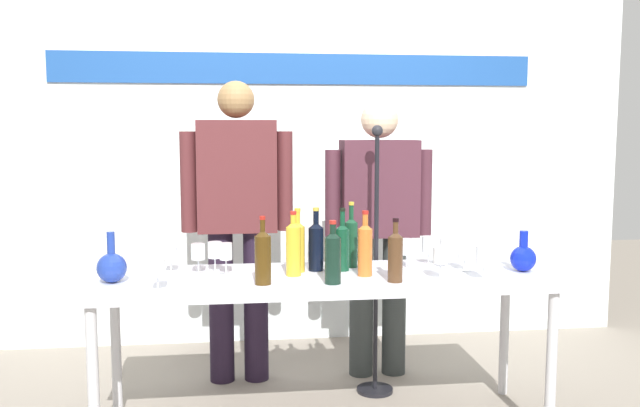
{
  "coord_description": "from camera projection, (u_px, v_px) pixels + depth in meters",
  "views": [
    {
      "loc": [
        -0.41,
        -3.18,
        1.46
      ],
      "look_at": [
        0.0,
        0.15,
        1.08
      ],
      "focal_mm": 38.25,
      "sensor_mm": 36.0,
      "label": 1
    }
  ],
  "objects": [
    {
      "name": "wine_glass_left_0",
      "position": [
        171.0,
        254.0,
        3.33
      ],
      "size": [
        0.06,
        0.06,
        0.13
      ],
      "color": "white",
      "rests_on": "display_table"
    },
    {
      "name": "wine_glass_left_1",
      "position": [
        226.0,
        252.0,
        3.29
      ],
      "size": [
        0.06,
        0.06,
        0.15
      ],
      "color": "white",
      "rests_on": "display_table"
    },
    {
      "name": "wine_glass_left_4",
      "position": [
        158.0,
        268.0,
        2.96
      ],
      "size": [
        0.06,
        0.06,
        0.14
      ],
      "color": "white",
      "rests_on": "display_table"
    },
    {
      "name": "wine_bottle_3",
      "position": [
        263.0,
        256.0,
        3.07
      ],
      "size": [
        0.07,
        0.07,
        0.31
      ],
      "color": "#432C0D",
      "rests_on": "display_table"
    },
    {
      "name": "decanter_blue_right",
      "position": [
        523.0,
        257.0,
        3.35
      ],
      "size": [
        0.13,
        0.13,
        0.2
      ],
      "color": "#0F22BB",
      "rests_on": "display_table"
    },
    {
      "name": "wine_bottle_1",
      "position": [
        342.0,
        245.0,
        3.36
      ],
      "size": [
        0.07,
        0.07,
        0.31
      ],
      "color": "#0F3E27",
      "rests_on": "display_table"
    },
    {
      "name": "wine_glass_left_2",
      "position": [
        198.0,
        252.0,
        3.3
      ],
      "size": [
        0.07,
        0.07,
        0.15
      ],
      "color": "white",
      "rests_on": "display_table"
    },
    {
      "name": "wine_glass_right_4",
      "position": [
        429.0,
        245.0,
        3.54
      ],
      "size": [
        0.07,
        0.07,
        0.14
      ],
      "color": "white",
      "rests_on": "display_table"
    },
    {
      "name": "wine_bottle_5",
      "position": [
        395.0,
        255.0,
        3.12
      ],
      "size": [
        0.07,
        0.07,
        0.29
      ],
      "color": "#4B2F1B",
      "rests_on": "display_table"
    },
    {
      "name": "presenter_right",
      "position": [
        379.0,
        219.0,
        3.95
      ],
      "size": [
        0.63,
        0.22,
        1.61
      ],
      "color": "#313736",
      "rests_on": "ground"
    },
    {
      "name": "wine_glass_right_0",
      "position": [
        440.0,
        256.0,
        3.18
      ],
      "size": [
        0.07,
        0.07,
        0.15
      ],
      "color": "white",
      "rests_on": "display_table"
    },
    {
      "name": "wine_glass_right_3",
      "position": [
        465.0,
        251.0,
        3.37
      ],
      "size": [
        0.06,
        0.06,
        0.15
      ],
      "color": "white",
      "rests_on": "display_table"
    },
    {
      "name": "wine_bottle_6",
      "position": [
        351.0,
        240.0,
        3.44
      ],
      "size": [
        0.07,
        0.07,
        0.33
      ],
      "color": "#143F27",
      "rests_on": "display_table"
    },
    {
      "name": "wine_glass_right_1",
      "position": [
        446.0,
        248.0,
        3.42
      ],
      "size": [
        0.07,
        0.07,
        0.15
      ],
      "color": "white",
      "rests_on": "display_table"
    },
    {
      "name": "display_table",
      "position": [
        324.0,
        288.0,
        3.27
      ],
      "size": [
        2.18,
        0.66,
        0.75
      ],
      "color": "silver",
      "rests_on": "ground"
    },
    {
      "name": "microphone_stand",
      "position": [
        376.0,
        306.0,
        3.72
      ],
      "size": [
        0.2,
        0.2,
        1.47
      ],
      "color": "black",
      "rests_on": "ground"
    },
    {
      "name": "wine_bottle_8",
      "position": [
        316.0,
        244.0,
        3.36
      ],
      "size": [
        0.07,
        0.07,
        0.31
      ],
      "color": "black",
      "rests_on": "display_table"
    },
    {
      "name": "back_wall",
      "position": [
        297.0,
        121.0,
        4.6
      ],
      "size": [
        4.56,
        0.11,
        3.0
      ],
      "color": "white",
      "rests_on": "ground"
    },
    {
      "name": "wine_glass_right_2",
      "position": [
        407.0,
        247.0,
        3.43
      ],
      "size": [
        0.06,
        0.06,
        0.15
      ],
      "color": "white",
      "rests_on": "display_table"
    },
    {
      "name": "wine_bottle_4",
      "position": [
        365.0,
        248.0,
        3.24
      ],
      "size": [
        0.07,
        0.07,
        0.31
      ],
      "color": "orange",
      "rests_on": "display_table"
    },
    {
      "name": "presenter_left",
      "position": [
        237.0,
        211.0,
        3.85
      ],
      "size": [
        0.63,
        0.22,
        1.71
      ],
      "color": "black",
      "rests_on": "ground"
    },
    {
      "name": "wine_bottle_0",
      "position": [
        293.0,
        247.0,
        3.25
      ],
      "size": [
        0.07,
        0.07,
        0.31
      ],
      "color": "gold",
      "rests_on": "display_table"
    },
    {
      "name": "wine_bottle_7",
      "position": [
        333.0,
        256.0,
        3.08
      ],
      "size": [
        0.07,
        0.07,
        0.29
      ],
      "color": "black",
      "rests_on": "display_table"
    },
    {
      "name": "wine_bottle_2",
      "position": [
        298.0,
        245.0,
        3.34
      ],
      "size": [
        0.07,
        0.07,
        0.31
      ],
      "color": "gold",
      "rests_on": "display_table"
    },
    {
      "name": "wine_glass_left_3",
      "position": [
        215.0,
        250.0,
        3.36
      ],
      "size": [
        0.07,
        0.07,
        0.14
      ],
      "color": "white",
      "rests_on": "display_table"
    },
    {
      "name": "wine_glass_right_5",
      "position": [
        484.0,
        256.0,
        3.16
      ],
      "size": [
        0.07,
        0.07,
        0.16
      ],
      "color": "white",
      "rests_on": "display_table"
    },
    {
      "name": "decanter_blue_left",
      "position": [
        112.0,
        267.0,
        3.11
      ],
      "size": [
        0.14,
        0.14,
        0.24
      ],
      "color": "#203998",
      "rests_on": "display_table"
    }
  ]
}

